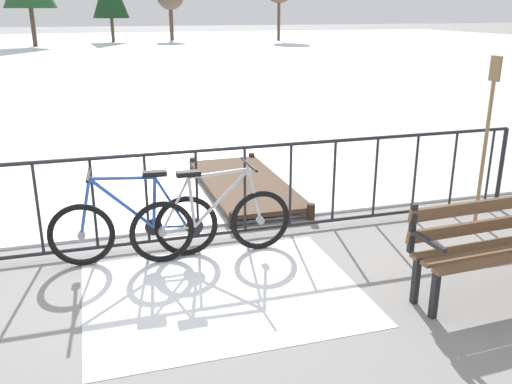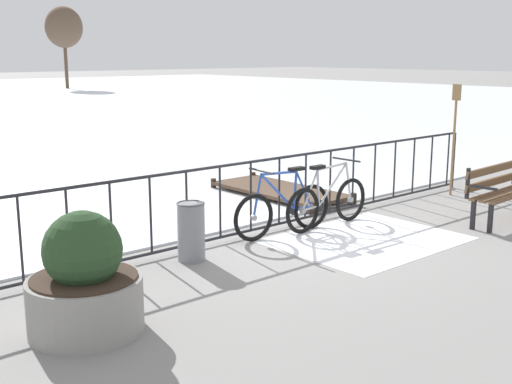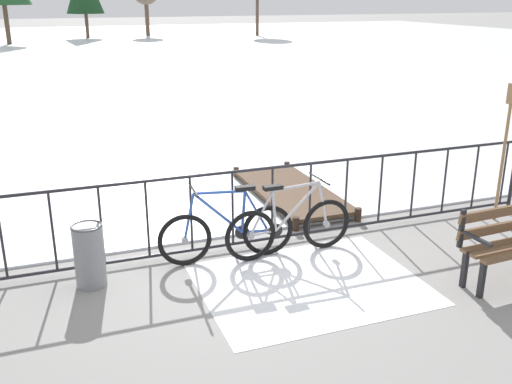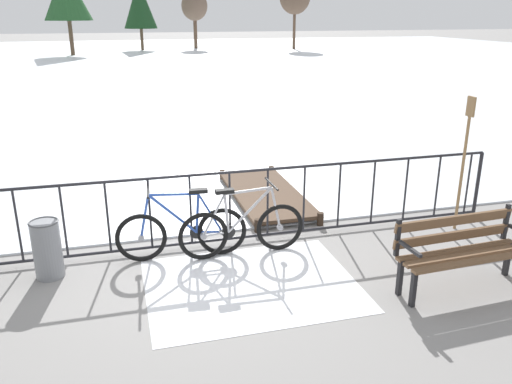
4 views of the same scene
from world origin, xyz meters
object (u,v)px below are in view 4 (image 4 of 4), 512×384
object	(u,v)px
bicycle_second	(182,232)
trash_bin	(47,249)
park_bench	(461,246)
bicycle_near_railing	(242,229)
oar_upright	(464,155)

from	to	relation	value
bicycle_second	trash_bin	xyz separation A→B (m)	(-1.65, -0.09, 0.00)
park_bench	bicycle_second	bearing A→B (deg)	152.25
bicycle_near_railing	park_bench	size ratio (longest dim) A/B	1.05
bicycle_second	oar_upright	bearing A→B (deg)	-1.16
bicycle_near_railing	park_bench	distance (m)	2.70
bicycle_second	park_bench	world-z (taller)	bicycle_second
oar_upright	trash_bin	bearing A→B (deg)	-179.95
bicycle_near_railing	trash_bin	xyz separation A→B (m)	(-2.43, 0.02, 0.00)
trash_bin	oar_upright	xyz separation A→B (m)	(5.73, 0.00, 0.76)
bicycle_second	park_bench	distance (m)	3.42
oar_upright	park_bench	bearing A→B (deg)	-124.81
park_bench	oar_upright	distance (m)	1.94
bicycle_near_railing	bicycle_second	bearing A→B (deg)	171.82
park_bench	trash_bin	size ratio (longest dim) A/B	2.22
park_bench	trash_bin	bearing A→B (deg)	162.16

